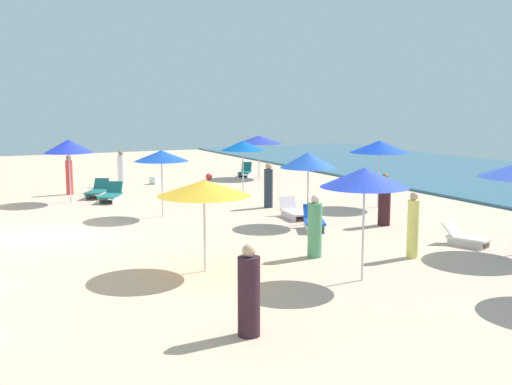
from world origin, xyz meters
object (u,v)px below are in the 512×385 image
Objects in this scene: umbrella_8 at (365,178)px; umbrella_9 at (380,147)px; lounge_chair_3_1 at (465,237)px; beachgoer_1 at (249,294)px; umbrella_2 at (69,146)px; beachgoer_4 at (121,169)px; umbrella_1 at (308,160)px; umbrella_4 at (204,188)px; lounge_chair_1_0 at (314,221)px; beach_ball_1 at (209,177)px; beachgoer_2 at (384,201)px; beachgoer_3 at (69,176)px; umbrella_7 at (161,156)px; beachgoer_5 at (268,186)px; lounge_chair_2_0 at (97,191)px; umbrella_0 at (259,140)px; beachgoer_6 at (413,227)px; umbrella_5 at (243,146)px; lounge_chair_1_1 at (294,211)px; lounge_chair_0_0 at (245,172)px; cooler_box_0 at (156,180)px; lounge_chair_2_1 at (111,195)px; beachgoer_0 at (315,229)px.

umbrella_9 is at bearing 141.14° from umbrella_8.
beachgoer_1 is at bearing -177.62° from lounge_chair_3_1.
beachgoer_4 is at bearing 142.53° from umbrella_2.
umbrella_1 reaches higher than umbrella_4.
lounge_chair_1_0 reaches higher than beach_ball_1.
beachgoer_2 reaches higher than lounge_chair_1_0.
beachgoer_3 is (-18.12, -0.02, 0.08)m from beachgoer_1.
umbrella_7 is at bearing 106.58° from beachgoer_3.
umbrella_4 is at bearing -89.58° from beachgoer_5.
umbrella_8 reaches higher than lounge_chair_2_0.
beachgoer_2 is at bearing -31.84° from beachgoer_5.
lounge_chair_2_0 is 0.63× the size of umbrella_9.
umbrella_0 is 0.96× the size of umbrella_8.
umbrella_0 is 1.44× the size of beachgoer_6.
beachgoer_5 is (6.69, 6.21, -0.01)m from beachgoer_3.
umbrella_1 is at bearing -18.82° from umbrella_0.
umbrella_5 is 1.33× the size of beachgoer_5.
beachgoer_6 is at bearing -83.71° from lounge_chair_1_1.
umbrella_1 is 5.46m from lounge_chair_3_1.
umbrella_5 is at bearing -80.04° from lounge_chair_0_0.
beachgoer_6 is (1.10, 5.27, -1.18)m from umbrella_4.
beachgoer_1 reaches higher than lounge_chair_3_1.
beach_ball_1 is at bearing 178.61° from umbrella_5.
beachgoer_2 is 13.45m from beach_ball_1.
beachgoer_3 is 4.75m from cooler_box_0.
umbrella_9 is 3.89m from beachgoer_2.
lounge_chair_1_0 is 2.55× the size of cooler_box_0.
umbrella_2 reaches higher than lounge_chair_2_1.
cooler_box_0 is at bearing -146.29° from umbrella_5.
lounge_chair_2_1 is 13.32m from beachgoer_6.
umbrella_1 is 2.03m from lounge_chair_1_0.
umbrella_0 is 1.45× the size of beachgoer_5.
umbrella_2 reaches higher than umbrella_4.
lounge_chair_2_1 is (0.53, 1.47, -1.96)m from umbrella_2.
beachgoer_1 is at bearing -62.84° from umbrella_8.
umbrella_2 is 0.98× the size of umbrella_8.
umbrella_8 is at bearing -172.14° from beachgoer_6.
beachgoer_5 is at bearing 143.53° from umbrella_4.
lounge_chair_1_0 is 0.84× the size of beachgoer_6.
beachgoer_6 is (17.77, -3.50, 0.56)m from lounge_chair_0_0.
umbrella_2 is 0.99× the size of umbrella_9.
lounge_chair_0_0 is 17.59m from beachgoer_0.
lounge_chair_1_0 is at bearing 108.93° from beachgoer_2.
beachgoer_4 is 0.99× the size of beachgoer_6.
umbrella_4 is at bearing 93.07° from beachgoer_3.
umbrella_5 is at bearing 86.62° from lounge_chair_1_1.
umbrella_2 is 4.49× the size of cooler_box_0.
beachgoer_2 is at bearing -21.66° from lounge_chair_2_1.
cooler_box_0 is (-13.13, -3.66, -0.60)m from beachgoer_2.
lounge_chair_1_0 is 9.08m from beachgoer_1.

